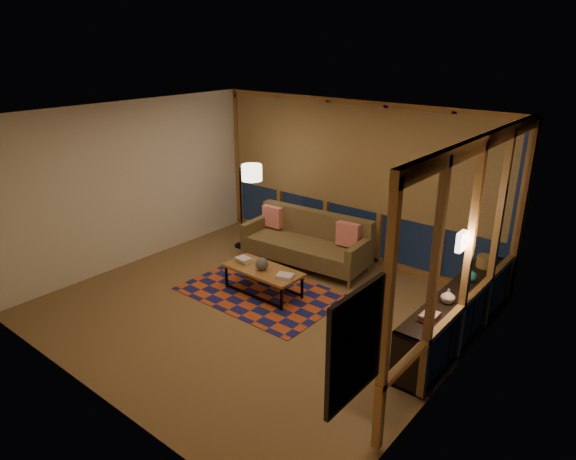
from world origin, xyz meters
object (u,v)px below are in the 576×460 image
Objects in this scene: coffee_table at (263,281)px; bookshelf at (457,315)px; sofa at (306,241)px; floor_lamp at (241,204)px.

bookshelf is at bearing 13.37° from coffee_table.
floor_lamp is at bearing 177.54° from sofa.
sofa is 2.92m from bookshelf.
coffee_table is (0.13, -1.21, -0.23)m from sofa.
coffee_table is at bearing -89.01° from sofa.
sofa is at bearing 96.74° from coffee_table.
sofa is at bearing 15.29° from floor_lamp.
bookshelf is at bearing 5.59° from floor_lamp.
coffee_table is 2.02m from floor_lamp.
sofa reaches higher than bookshelf.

